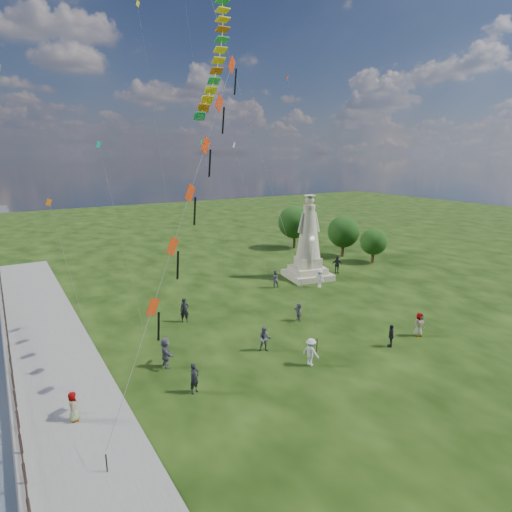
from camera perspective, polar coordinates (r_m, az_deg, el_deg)
ground at (r=60.42m, az=30.94°, el=-0.58°), size 106.50×160.00×0.60m
waterfront at (r=28.32m, az=-27.41°, el=-14.23°), size 200.00×200.00×1.51m
statue at (r=43.39m, az=6.98°, el=1.15°), size 4.86×4.86×8.43m
lamppost at (r=42.24m, az=7.49°, el=0.92°), size 0.42×0.42×4.54m
tree_row at (r=54.63m, az=8.94°, el=3.67°), size 6.83×14.82×5.73m
person_0 at (r=23.70m, az=-8.22°, el=-15.83°), size 0.72×0.61×1.68m
person_1 at (r=27.85m, az=1.17°, el=-11.01°), size 0.96×0.88×1.68m
person_2 at (r=26.38m, az=7.31°, el=-12.57°), size 0.91×1.22×1.69m
person_3 at (r=29.84m, az=17.56°, el=-10.10°), size 0.99×0.92×1.53m
person_4 at (r=32.08m, az=20.92°, el=-8.53°), size 0.87×0.57×1.70m
person_5 at (r=26.47m, az=-11.96°, el=-12.45°), size 0.92×1.80×1.87m
person_6 at (r=32.80m, az=-9.50°, el=-7.15°), size 0.78×0.62×1.86m
person_7 at (r=40.44m, az=2.49°, el=-3.05°), size 0.95×0.71×1.76m
person_8 at (r=40.94m, az=8.46°, el=-2.96°), size 0.77×1.24×1.79m
person_9 at (r=46.14m, az=10.74°, el=-1.15°), size 1.20×0.97×1.83m
person_10 at (r=22.98m, az=-23.15°, el=-18.18°), size 0.61×0.80×1.47m
person_11 at (r=32.78m, az=5.69°, el=-7.43°), size 1.02×1.46×1.44m
red_kite_train at (r=23.04m, az=-7.87°, el=10.50°), size 11.24×9.35×18.12m
small_kites at (r=43.85m, az=-8.77°, el=16.09°), size 26.62×18.84×27.99m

